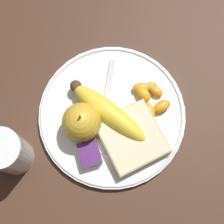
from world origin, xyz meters
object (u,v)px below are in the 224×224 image
juice_glass (9,153)px  apple (82,122)px  bread_slice (132,138)px  fork (105,114)px  jam_packet (90,154)px  banana (107,110)px  plate (112,115)px

juice_glass → apple: (0.02, -0.13, -0.00)m
bread_slice → fork: 0.07m
fork → jam_packet: 0.08m
apple → banana: apple is taller
banana → fork: size_ratio=0.91×
banana → fork: (-0.00, 0.01, -0.02)m
plate → apple: 0.07m
plate → bread_slice: (-0.05, -0.02, 0.02)m
apple → jam_packet: (-0.05, 0.00, -0.02)m
juice_glass → banana: 0.18m
apple → jam_packet: 0.06m
juice_glass → fork: juice_glass is taller
banana → juice_glass: bearing=99.2°
apple → bread_slice: 0.09m
plate → bread_slice: bearing=-158.8°
juice_glass → banana: bearing=-80.8°
juice_glass → apple: 0.13m
fork → plate: bearing=94.7°
banana → bread_slice: 0.07m
apple → bread_slice: (-0.05, -0.08, -0.02)m
banana → bread_slice: (-0.06, -0.03, -0.01)m
juice_glass → fork: bearing=-81.1°
banana → bread_slice: banana is taller
fork → banana: bearing=135.2°
juice_glass → banana: (0.03, -0.18, -0.02)m
plate → jam_packet: 0.08m
bread_slice → juice_glass: bearing=81.7°
plate → apple: bearing=95.9°
banana → bread_slice: bearing=-154.7°
plate → fork: (0.00, 0.01, 0.01)m
plate → juice_glass: juice_glass is taller
juice_glass → bread_slice: size_ratio=0.87×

